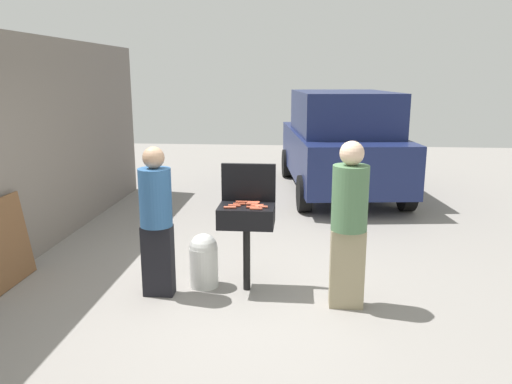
# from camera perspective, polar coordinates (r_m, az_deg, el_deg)

# --- Properties ---
(ground_plane) EXTENTS (24.00, 24.00, 0.00)m
(ground_plane) POSITION_cam_1_polar(r_m,az_deg,el_deg) (5.60, -3.55, -11.55)
(ground_plane) COLOR gray
(house_wall_side) EXTENTS (0.24, 8.00, 2.84)m
(house_wall_side) POSITION_cam_1_polar(r_m,az_deg,el_deg) (7.05, -25.06, 4.42)
(house_wall_side) COLOR slate
(house_wall_side) RESTS_ON ground
(bbq_grill) EXTENTS (0.60, 0.44, 0.96)m
(bbq_grill) POSITION_cam_1_polar(r_m,az_deg,el_deg) (5.46, -1.08, -3.05)
(bbq_grill) COLOR black
(bbq_grill) RESTS_ON ground
(grill_lid_open) EXTENTS (0.60, 0.05, 0.42)m
(grill_lid_open) POSITION_cam_1_polar(r_m,az_deg,el_deg) (5.58, -0.85, 1.09)
(grill_lid_open) COLOR black
(grill_lid_open) RESTS_ON bbq_grill
(hot_dog_0) EXTENTS (0.13, 0.03, 0.03)m
(hot_dog_0) POSITION_cam_1_polar(r_m,az_deg,el_deg) (5.38, 0.18, -1.51)
(hot_dog_0) COLOR #B74C33
(hot_dog_0) RESTS_ON bbq_grill
(hot_dog_1) EXTENTS (0.13, 0.04, 0.03)m
(hot_dog_1) POSITION_cam_1_polar(r_m,az_deg,el_deg) (5.48, -0.29, -1.25)
(hot_dog_1) COLOR #C6593D
(hot_dog_1) RESTS_ON bbq_grill
(hot_dog_2) EXTENTS (0.13, 0.03, 0.03)m
(hot_dog_2) POSITION_cam_1_polar(r_m,az_deg,el_deg) (5.31, -0.41, -1.73)
(hot_dog_2) COLOR #AD4228
(hot_dog_2) RESTS_ON bbq_grill
(hot_dog_3) EXTENTS (0.13, 0.03, 0.03)m
(hot_dog_3) POSITION_cam_1_polar(r_m,az_deg,el_deg) (5.53, -1.63, -1.13)
(hot_dog_3) COLOR #AD4228
(hot_dog_3) RESTS_ON bbq_grill
(hot_dog_4) EXTENTS (0.13, 0.04, 0.03)m
(hot_dog_4) POSITION_cam_1_polar(r_m,az_deg,el_deg) (5.31, -2.97, -1.74)
(hot_dog_4) COLOR #C6593D
(hot_dog_4) RESTS_ON bbq_grill
(hot_dog_5) EXTENTS (0.13, 0.04, 0.03)m
(hot_dog_5) POSITION_cam_1_polar(r_m,az_deg,el_deg) (5.44, -0.48, -1.37)
(hot_dog_5) COLOR #B74C33
(hot_dog_5) RESTS_ON bbq_grill
(hot_dog_6) EXTENTS (0.13, 0.03, 0.03)m
(hot_dog_6) POSITION_cam_1_polar(r_m,az_deg,el_deg) (5.25, 0.01, -1.89)
(hot_dog_6) COLOR #C6593D
(hot_dog_6) RESTS_ON bbq_grill
(hot_dog_7) EXTENTS (0.13, 0.03, 0.03)m
(hot_dog_7) POSITION_cam_1_polar(r_m,az_deg,el_deg) (5.38, -2.45, -1.54)
(hot_dog_7) COLOR #B74C33
(hot_dog_7) RESTS_ON bbq_grill
(hot_dog_8) EXTENTS (0.13, 0.04, 0.03)m
(hot_dog_8) POSITION_cam_1_polar(r_m,az_deg,el_deg) (5.44, -1.90, -1.36)
(hot_dog_8) COLOR #AD4228
(hot_dog_8) RESTS_ON bbq_grill
(hot_dog_9) EXTENTS (0.13, 0.04, 0.03)m
(hot_dog_9) POSITION_cam_1_polar(r_m,az_deg,el_deg) (5.36, 0.08, -1.59)
(hot_dog_9) COLOR #AD4228
(hot_dog_9) RESTS_ON bbq_grill
(hot_dog_10) EXTENTS (0.13, 0.03, 0.03)m
(hot_dog_10) POSITION_cam_1_polar(r_m,az_deg,el_deg) (5.51, -0.25, -1.16)
(hot_dog_10) COLOR #AD4228
(hot_dog_10) RESTS_ON bbq_grill
(hot_dog_11) EXTENTS (0.13, 0.03, 0.03)m
(hot_dog_11) POSITION_cam_1_polar(r_m,az_deg,el_deg) (5.33, 0.64, -1.68)
(hot_dog_11) COLOR #C6593D
(hot_dog_11) RESTS_ON bbq_grill
(propane_tank) EXTENTS (0.32, 0.32, 0.62)m
(propane_tank) POSITION_cam_1_polar(r_m,az_deg,el_deg) (5.73, -5.93, -7.55)
(propane_tank) COLOR silver
(propane_tank) RESTS_ON ground
(person_left) EXTENTS (0.34, 0.34, 1.62)m
(person_left) POSITION_cam_1_polar(r_m,az_deg,el_deg) (5.42, -11.20, -2.73)
(person_left) COLOR black
(person_left) RESTS_ON ground
(person_right) EXTENTS (0.36, 0.36, 1.72)m
(person_right) POSITION_cam_1_polar(r_m,az_deg,el_deg) (5.11, 10.46, -3.05)
(person_right) COLOR gray
(person_right) RESTS_ON ground
(parked_minivan) EXTENTS (2.47, 4.60, 2.02)m
(parked_minivan) POSITION_cam_1_polar(r_m,az_deg,el_deg) (10.26, 9.52, 5.60)
(parked_minivan) COLOR navy
(parked_minivan) RESTS_ON ground
(leaning_board) EXTENTS (0.17, 0.90, 0.99)m
(leaning_board) POSITION_cam_1_polar(r_m,az_deg,el_deg) (6.33, -26.50, -5.19)
(leaning_board) COLOR brown
(leaning_board) RESTS_ON ground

